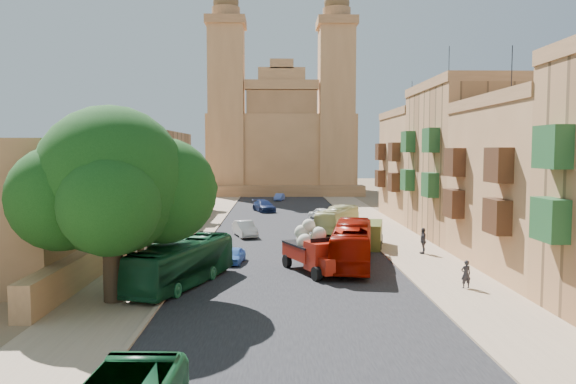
{
  "coord_description": "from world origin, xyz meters",
  "views": [
    {
      "loc": [
        -1.19,
        -24.59,
        7.77
      ],
      "look_at": [
        0.0,
        26.0,
        4.0
      ],
      "focal_mm": 35.0,
      "sensor_mm": 36.0,
      "label": 1
    }
  ],
  "objects_px": {
    "street_tree_a": "(140,216)",
    "pedestrian_a": "(466,274)",
    "red_truck": "(315,250)",
    "car_cream": "(340,226)",
    "bus_cream_east": "(338,219)",
    "church": "(281,141)",
    "street_tree_c": "(193,193)",
    "bus_red_east": "(352,245)",
    "street_tree_b": "(173,201)",
    "street_tree_d": "(207,188)",
    "ficus_tree": "(113,186)",
    "car_dkblue": "(264,206)",
    "car_white_a": "(245,229)",
    "olive_pickup": "(368,235)",
    "car_white_b": "(321,213)",
    "pedestrian_c": "(423,241)",
    "car_blue_a": "(234,255)",
    "car_blue_b": "(279,197)",
    "bus_green_north": "(182,263)"
  },
  "relations": [
    {
      "from": "olive_pickup",
      "to": "car_white_b",
      "type": "bearing_deg",
      "value": 97.4
    },
    {
      "from": "church",
      "to": "car_white_a",
      "type": "xyz_separation_m",
      "value": [
        -3.9,
        -52.99,
        -8.81
      ]
    },
    {
      "from": "street_tree_a",
      "to": "bus_cream_east",
      "type": "distance_m",
      "value": 22.25
    },
    {
      "from": "bus_red_east",
      "to": "car_blue_b",
      "type": "bearing_deg",
      "value": -75.03
    },
    {
      "from": "street_tree_a",
      "to": "street_tree_d",
      "type": "relative_size",
      "value": 1.2
    },
    {
      "from": "red_truck",
      "to": "car_white_b",
      "type": "distance_m",
      "value": 27.82
    },
    {
      "from": "ficus_tree",
      "to": "car_dkblue",
      "type": "relative_size",
      "value": 2.05
    },
    {
      "from": "car_cream",
      "to": "street_tree_b",
      "type": "bearing_deg",
      "value": 11.77
    },
    {
      "from": "street_tree_d",
      "to": "car_cream",
      "type": "relative_size",
      "value": 0.92
    },
    {
      "from": "red_truck",
      "to": "church",
      "type": "bearing_deg",
      "value": 91.12
    },
    {
      "from": "pedestrian_c",
      "to": "church",
      "type": "bearing_deg",
      "value": -162.59
    },
    {
      "from": "street_tree_a",
      "to": "bus_green_north",
      "type": "distance_m",
      "value": 6.28
    },
    {
      "from": "pedestrian_c",
      "to": "car_blue_b",
      "type": "bearing_deg",
      "value": -158.65
    },
    {
      "from": "car_cream",
      "to": "car_blue_b",
      "type": "distance_m",
      "value": 34.34
    },
    {
      "from": "red_truck",
      "to": "olive_pickup",
      "type": "bearing_deg",
      "value": 62.14
    },
    {
      "from": "car_white_b",
      "to": "car_blue_a",
      "type": "bearing_deg",
      "value": 50.24
    },
    {
      "from": "street_tree_d",
      "to": "bus_cream_east",
      "type": "height_order",
      "value": "street_tree_d"
    },
    {
      "from": "street_tree_b",
      "to": "street_tree_d",
      "type": "xyz_separation_m",
      "value": [
        0.0,
        24.0,
        -0.43
      ]
    },
    {
      "from": "street_tree_d",
      "to": "car_blue_a",
      "type": "xyz_separation_m",
      "value": [
        5.98,
        -34.31,
        -2.38
      ]
    },
    {
      "from": "street_tree_a",
      "to": "pedestrian_a",
      "type": "xyz_separation_m",
      "value": [
        19.57,
        -5.69,
        -2.7
      ]
    },
    {
      "from": "ficus_tree",
      "to": "street_tree_a",
      "type": "xyz_separation_m",
      "value": [
        -0.59,
        7.99,
        -2.45
      ]
    },
    {
      "from": "bus_cream_east",
      "to": "pedestrian_a",
      "type": "relative_size",
      "value": 5.3
    },
    {
      "from": "church",
      "to": "car_blue_a",
      "type": "relative_size",
      "value": 11.54
    },
    {
      "from": "car_blue_b",
      "to": "bus_red_east",
      "type": "bearing_deg",
      "value": -73.11
    },
    {
      "from": "bus_red_east",
      "to": "car_dkblue",
      "type": "relative_size",
      "value": 2.11
    },
    {
      "from": "ficus_tree",
      "to": "bus_green_north",
      "type": "xyz_separation_m",
      "value": [
        2.91,
        3.26,
        -4.62
      ]
    },
    {
      "from": "street_tree_c",
      "to": "red_truck",
      "type": "xyz_separation_m",
      "value": [
        11.33,
        -25.47,
        -1.69
      ]
    },
    {
      "from": "church",
      "to": "red_truck",
      "type": "distance_m",
      "value": 68.57
    },
    {
      "from": "street_tree_a",
      "to": "street_tree_c",
      "type": "bearing_deg",
      "value": 90.0
    },
    {
      "from": "pedestrian_c",
      "to": "bus_red_east",
      "type": "bearing_deg",
      "value": -46.05
    },
    {
      "from": "car_cream",
      "to": "car_dkblue",
      "type": "relative_size",
      "value": 0.97
    },
    {
      "from": "bus_cream_east",
      "to": "car_white_a",
      "type": "bearing_deg",
      "value": 40.78
    },
    {
      "from": "olive_pickup",
      "to": "car_dkblue",
      "type": "height_order",
      "value": "olive_pickup"
    },
    {
      "from": "ficus_tree",
      "to": "bus_red_east",
      "type": "distance_m",
      "value": 16.54
    },
    {
      "from": "car_white_a",
      "to": "car_cream",
      "type": "relative_size",
      "value": 0.9
    },
    {
      "from": "bus_red_east",
      "to": "bus_cream_east",
      "type": "relative_size",
      "value": 1.22
    },
    {
      "from": "car_white_b",
      "to": "bus_green_north",
      "type": "bearing_deg",
      "value": 49.59
    },
    {
      "from": "car_cream",
      "to": "car_white_b",
      "type": "xyz_separation_m",
      "value": [
        -0.95,
        10.37,
        0.01
      ]
    },
    {
      "from": "street_tree_d",
      "to": "bus_red_east",
      "type": "height_order",
      "value": "street_tree_d"
    },
    {
      "from": "red_truck",
      "to": "car_dkblue",
      "type": "bearing_deg",
      "value": 96.24
    },
    {
      "from": "church",
      "to": "car_blue_a",
      "type": "height_order",
      "value": "church"
    },
    {
      "from": "church",
      "to": "red_truck",
      "type": "bearing_deg",
      "value": -88.88
    },
    {
      "from": "car_dkblue",
      "to": "street_tree_b",
      "type": "bearing_deg",
      "value": -126.78
    },
    {
      "from": "car_blue_a",
      "to": "car_cream",
      "type": "relative_size",
      "value": 0.66
    },
    {
      "from": "red_truck",
      "to": "bus_red_east",
      "type": "bearing_deg",
      "value": 37.63
    },
    {
      "from": "ficus_tree",
      "to": "bus_cream_east",
      "type": "distance_m",
      "value": 28.67
    },
    {
      "from": "street_tree_b",
      "to": "church",
      "type": "bearing_deg",
      "value": 79.62
    },
    {
      "from": "ficus_tree",
      "to": "car_blue_b",
      "type": "relative_size",
      "value": 3.01
    },
    {
      "from": "street_tree_c",
      "to": "car_dkblue",
      "type": "xyz_separation_m",
      "value": [
        7.43,
        10.26,
        -2.45
      ]
    },
    {
      "from": "red_truck",
      "to": "car_cream",
      "type": "relative_size",
      "value": 1.27
    }
  ]
}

